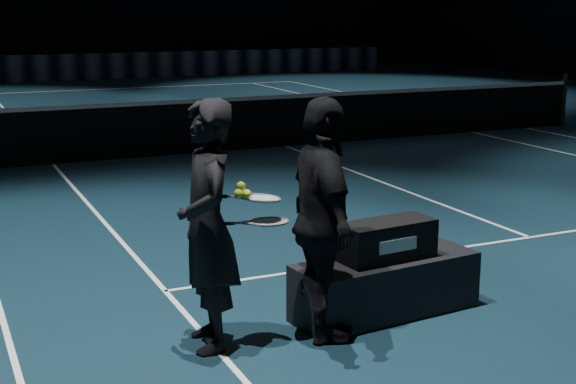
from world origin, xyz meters
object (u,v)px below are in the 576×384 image
object	(u,v)px
racket_lower	(269,222)
racket_upper	(261,198)
racket_bag	(387,240)
player_b	(323,221)
player_a	(208,226)
tennis_balls	(242,191)
player_bench	(385,286)

from	to	relation	value
racket_lower	racket_upper	world-z (taller)	racket_upper
racket_lower	racket_bag	bearing A→B (deg)	20.81
player_b	racket_bag	bearing A→B (deg)	-63.47
player_a	tennis_balls	size ratio (longest dim) A/B	15.34
player_b	tennis_balls	bearing A→B (deg)	83.99
racket_bag	racket_upper	distance (m)	1.22
player_b	racket_upper	bearing A→B (deg)	79.39
player_bench	player_b	bearing A→B (deg)	-168.03
racket_lower	player_a	bearing A→B (deg)	-180.00
racket_lower	racket_upper	bearing A→B (deg)	141.34
racket_bag	tennis_balls	distance (m)	1.38
tennis_balls	player_bench	bearing A→B (deg)	3.02
player_a	player_b	bearing A→B (deg)	82.81
racket_lower	racket_upper	xyz separation A→B (m)	(-0.04, 0.05, 0.17)
player_bench	player_a	world-z (taller)	player_a
racket_lower	player_bench	bearing A→B (deg)	20.81
player_b	racket_lower	distance (m)	0.40
player_bench	tennis_balls	distance (m)	1.58
racket_bag	racket_lower	bearing A→B (deg)	-179.27
player_a	tennis_balls	bearing A→B (deg)	83.93
player_a	racket_lower	xyz separation A→B (m)	(0.44, -0.11, 0.01)
player_a	racket_bag	bearing A→B (deg)	97.58
player_a	tennis_balls	distance (m)	0.35
player_a	racket_upper	bearing A→B (deg)	88.52
player_a	racket_upper	size ratio (longest dim) A/B	2.71
racket_bag	tennis_balls	bearing A→B (deg)	177.39
racket_bag	racket_upper	bearing A→B (deg)	177.91
player_a	tennis_balls	xyz separation A→B (m)	(0.25, -0.06, 0.25)
player_b	tennis_balls	xyz separation A→B (m)	(-0.57, 0.15, 0.25)
racket_bag	racket_lower	distance (m)	1.13
racket_bag	player_b	bearing A→B (deg)	-168.03
player_bench	racket_upper	size ratio (longest dim) A/B	2.31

